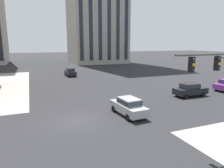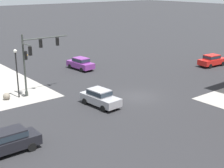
{
  "view_description": "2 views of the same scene",
  "coord_description": "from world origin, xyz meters",
  "px_view_note": "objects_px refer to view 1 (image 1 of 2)",
  "views": [
    {
      "loc": [
        -3.59,
        -16.88,
        6.62
      ],
      "look_at": [
        3.96,
        1.89,
        2.68
      ],
      "focal_mm": 32.73,
      "sensor_mm": 36.0,
      "label": 1
    },
    {
      "loc": [
        22.63,
        24.07,
        11.5
      ],
      "look_at": [
        2.68,
        -1.01,
        1.68
      ],
      "focal_mm": 52.35,
      "sensor_mm": 36.0,
      "label": 2
    }
  ],
  "objects_px": {
    "traffic_signal_main": "(224,81)",
    "car_cross_westbound": "(70,72)",
    "car_main_northbound_far": "(190,89)",
    "car_main_southbound_far": "(129,106)"
  },
  "relations": [
    {
      "from": "car_main_northbound_far",
      "to": "car_cross_westbound",
      "type": "height_order",
      "value": "same"
    },
    {
      "from": "traffic_signal_main",
      "to": "car_cross_westbound",
      "type": "bearing_deg",
      "value": 96.87
    },
    {
      "from": "traffic_signal_main",
      "to": "car_main_northbound_far",
      "type": "distance_m",
      "value": 13.19
    },
    {
      "from": "car_main_northbound_far",
      "to": "car_main_southbound_far",
      "type": "xyz_separation_m",
      "value": [
        -10.57,
        -3.46,
        0.0
      ]
    },
    {
      "from": "traffic_signal_main",
      "to": "car_cross_westbound",
      "type": "xyz_separation_m",
      "value": [
        -4.03,
        33.44,
        -3.36
      ]
    },
    {
      "from": "car_cross_westbound",
      "to": "traffic_signal_main",
      "type": "bearing_deg",
      "value": -83.13
    },
    {
      "from": "car_main_northbound_far",
      "to": "car_cross_westbound",
      "type": "xyz_separation_m",
      "value": [
        -11.19,
        22.88,
        0.0
      ]
    },
    {
      "from": "traffic_signal_main",
      "to": "car_main_northbound_far",
      "type": "height_order",
      "value": "traffic_signal_main"
    },
    {
      "from": "car_main_southbound_far",
      "to": "traffic_signal_main",
      "type": "bearing_deg",
      "value": -64.32
    },
    {
      "from": "traffic_signal_main",
      "to": "car_main_southbound_far",
      "type": "bearing_deg",
      "value": 115.68
    }
  ]
}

